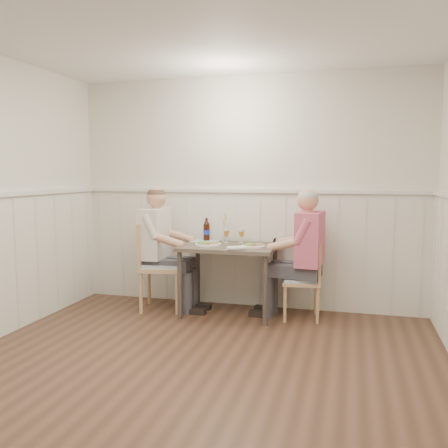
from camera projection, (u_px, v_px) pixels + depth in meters
The scene contains 16 objects.
ground_plane at pixel (179, 388), 3.36m from camera, with size 4.50×4.50×0.00m, color #452D1F.
room_shell at pixel (177, 173), 3.19m from camera, with size 4.04×4.54×2.60m.
wainscot at pixel (207, 273), 3.94m from camera, with size 4.00×4.49×1.34m.
dining_table at pixel (229, 254), 5.08m from camera, with size 1.00×0.70×0.75m.
chair_right at pixel (306, 277), 4.93m from camera, with size 0.43×0.43×0.81m.
chair_left at pixel (157, 262), 5.27m from camera, with size 0.54×0.54×0.98m.
man_in_pink at pixel (305, 264), 4.91m from camera, with size 0.67×0.46×1.38m.
diner_cream at pixel (158, 258), 5.28m from camera, with size 0.64×0.45×1.39m.
plate_man at pixel (252, 245), 4.96m from camera, with size 0.25×0.25×0.06m.
plate_diner at pixel (207, 243), 5.06m from camera, with size 0.28×0.28×0.07m.
beer_glass_a at pixel (241, 233), 5.24m from camera, with size 0.06×0.06×0.16m.
beer_glass_b at pixel (226, 233), 5.23m from camera, with size 0.07×0.07×0.16m.
beer_bottle at pixel (207, 231), 5.40m from camera, with size 0.07×0.07×0.26m.
rolled_napkin at pixel (237, 248), 4.74m from camera, with size 0.20×0.13×0.04m.
grass_vase at pixel (223, 228), 5.37m from camera, with size 0.04×0.04×0.34m.
gingham_mat at pixel (205, 241), 5.36m from camera, with size 0.30×0.24×0.01m.
Camera 1 is at (1.15, -3.02, 1.52)m, focal length 38.00 mm.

